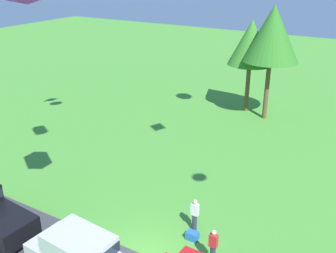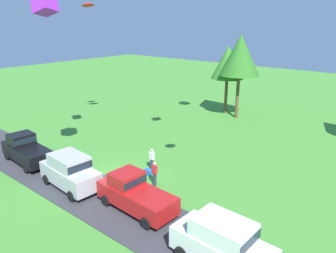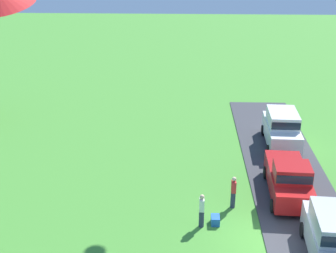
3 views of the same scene
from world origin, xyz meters
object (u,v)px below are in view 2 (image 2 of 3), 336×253
Objects in this scene: kite_box_high_left at (44,0)px; car_pickup_mid_row at (26,149)px; car_pickup_near_entrance at (134,193)px; person_watching_sky at (152,159)px; car_suv_by_flagpole at (70,170)px; cooler_box at (148,172)px; tree_lone_near at (240,55)px; person_beside_suv at (155,174)px; tree_center_back at (228,63)px; kite_delta_low_drifter at (88,4)px; car_suv_far_end at (223,242)px.

car_pickup_mid_row is at bearing -177.09° from kite_box_high_left.
car_pickup_near_entrance reaches higher than person_watching_sky.
car_suv_by_flagpole is 5.43m from cooler_box.
kite_box_high_left is (-2.17, -20.96, 4.74)m from tree_lone_near.
tree_center_back is (-5.39, 18.60, 5.01)m from person_beside_suv.
car_pickup_mid_row is 3.00× the size of person_beside_suv.
tree_center_back is at bearing 60.89° from kite_delta_low_drifter.
person_watching_sky and person_beside_suv have the same top height.
car_suv_by_flagpole is at bearing -137.14° from person_beside_suv.
car_suv_by_flagpole reaches higher than person_watching_sky.
tree_lone_near is (-3.46, 17.71, 6.03)m from person_beside_suv.
car_pickup_mid_row is at bearing -148.78° from person_watching_sky.
person_watching_sky is 1.48× the size of kite_delta_low_drifter.
person_watching_sky is at bearing 66.56° from car_suv_by_flagpole.
car_suv_far_end is 3.07× the size of kite_box_high_left.
kite_delta_low_drifter reaches higher than car_pickup_mid_row.
kite_box_high_left is at bearing 2.91° from car_pickup_mid_row.
kite_box_high_left is (4.47, 0.23, 10.54)m from car_pickup_mid_row.
tree_lone_near is (1.93, -0.90, 1.02)m from tree_center_back.
car_pickup_near_entrance reaches higher than cooler_box.
person_beside_suv is 1.86m from cooler_box.
tree_lone_near reaches higher than car_pickup_mid_row.
person_beside_suv is at bearing 42.86° from car_suv_by_flagpole.
car_suv_by_flagpole is 2.76× the size of person_beside_suv.
car_suv_far_end is at bearing -24.39° from kite_delta_low_drifter.
kite_delta_low_drifter reaches higher than car_suv_by_flagpole.
car_suv_by_flagpole reaches higher than car_pickup_mid_row.
car_suv_far_end is at bearing -27.93° from cooler_box.
tree_center_back is (-1.38, 22.32, 4.59)m from car_suv_by_flagpole.
person_watching_sky is 16.05m from kite_delta_low_drifter.
kite_delta_low_drifter is at bearing 158.48° from cooler_box.
car_pickup_mid_row reaches higher than person_beside_suv.
car_pickup_mid_row is 1.01× the size of car_pickup_near_entrance.
kite_box_high_left reaches higher than tree_lone_near.
kite_delta_low_drifter is at bearing 106.61° from car_pickup_mid_row.
car_suv_by_flagpole is at bearing -170.70° from car_pickup_near_entrance.
cooler_box is at bearing 152.07° from car_suv_far_end.
car_suv_far_end is 8.17m from person_beside_suv.
car_pickup_near_entrance is at bearing -73.43° from tree_center_back.
person_watching_sky is 12.46m from kite_box_high_left.
kite_box_high_left reaches higher than person_watching_sky.
kite_box_high_left is 1.32× the size of kite_delta_low_drifter.
car_suv_far_end is at bearing -63.36° from tree_lone_near.
person_watching_sky is (2.31, 5.33, -0.42)m from car_suv_by_flagpole.
car_suv_far_end reaches higher than person_beside_suv.
tree_lone_near reaches higher than tree_center_back.
tree_lone_near reaches higher than car_pickup_near_entrance.
kite_box_high_left reaches higher than cooler_box.
car_suv_by_flagpole is (6.09, -0.24, 0.19)m from car_pickup_mid_row.
car_suv_far_end reaches higher than person_watching_sky.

